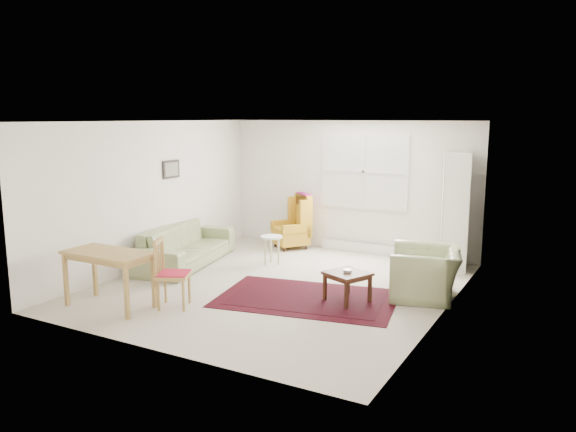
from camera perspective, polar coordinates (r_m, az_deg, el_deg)
The scene contains 10 objects.
room at distance 8.57m, azimuth -0.17°, elevation 1.26°, with size 5.04×5.54×2.51m.
rug at distance 8.12m, azimuth 1.94°, elevation -8.30°, with size 2.50×1.61×0.03m, color black, non-canonical shape.
sofa at distance 10.03m, azimuth -10.34°, elevation -2.18°, with size 2.33×0.91×0.94m, color #889462.
armchair at distance 8.32m, azimuth 13.80°, elevation -5.15°, with size 1.09×0.95×0.85m, color #889462.
wingback_chair at distance 11.04m, azimuth 0.27°, elevation -0.53°, with size 0.62×0.66×1.08m, color #C38F1E, non-canonical shape.
coffee_table at distance 7.97m, azimuth 6.04°, elevation -7.17°, with size 0.53×0.53×0.43m, color #3A1D12, non-canonical shape.
stool at distance 9.90m, azimuth -1.69°, elevation -3.45°, with size 0.38×0.38×0.51m, color white, non-canonical shape.
cabinet at distance 9.89m, azimuth 16.62°, elevation 0.49°, with size 0.42×0.80×1.99m, color silver, non-canonical shape.
desk at distance 8.05m, azimuth -17.67°, elevation -6.14°, with size 1.22×0.61×0.77m, color #AE8846, non-canonical shape.
desk_chair at distance 7.80m, azimuth -11.56°, elevation -5.71°, with size 0.42×0.42×0.95m, color #AE8846, non-canonical shape.
Camera 1 is at (4.13, -7.20, 2.57)m, focal length 35.00 mm.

